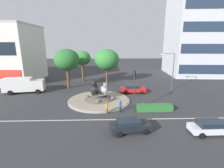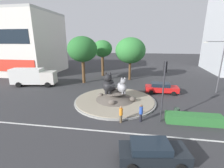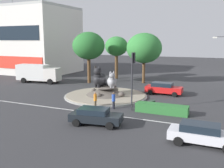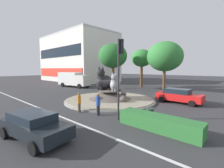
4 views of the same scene
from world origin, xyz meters
The scene contains 18 objects.
ground_plane centered at (0.00, 0.00, 0.00)m, with size 160.00×160.00×0.00m, color #333335.
lane_centreline centered at (0.00, -7.07, 0.00)m, with size 112.00×0.20×0.01m, color silver.
roundabout_island centered at (0.01, 0.00, 0.45)m, with size 10.44×10.44×1.29m.
cat_statue_black centered at (-0.81, -0.20, 2.30)m, with size 1.68×2.76×2.76m.
cat_statue_grey centered at (0.88, -0.08, 2.06)m, with size 1.89×2.40×2.11m.
traffic_light_mast centered at (5.11, -4.45, 4.05)m, with size 0.36×0.45×5.88m.
shophouse_block centered at (-28.84, 16.05, 7.00)m, with size 24.75×14.11×17.04m.
clipped_hedge_strip centered at (8.15, -4.39, 0.45)m, with size 5.11×1.20×0.90m, color #2D7033.
broadleaf_tree_behind_island centered at (1.33, 11.87, 5.77)m, with size 5.78×5.78×8.24m.
second_tree_near_tower centered at (-7.02, 8.27, 6.12)m, with size 5.28×5.28×8.40m.
third_tree_left centered at (-4.77, 14.62, 5.87)m, with size 4.18×4.18×7.73m.
pedestrian_orange_shirt centered at (1.30, -5.32, 0.91)m, with size 0.34×0.34×1.71m.
pedestrian_blue_shirt centered at (3.18, -4.82, 0.94)m, with size 0.35×0.35×1.77m.
sedan_on_far_lane centered at (3.79, -10.03, 0.77)m, with size 4.61×2.50×1.43m.
hatchback_near_shophouse centered at (6.39, 4.27, 0.83)m, with size 4.72×2.11×1.57m.
parked_car_right centered at (12.42, -10.73, 0.79)m, with size 4.66×1.95×1.48m.
delivery_box_truck centered at (-15.01, 5.00, 1.64)m, with size 7.64×3.29×3.02m.
litter_bin centered at (6.89, -3.12, 0.45)m, with size 0.56×0.56×0.90m.
Camera 3 is at (13.43, -28.22, 7.14)m, focal length 40.41 mm.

